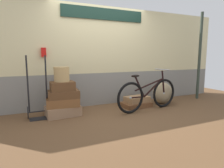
{
  "coord_description": "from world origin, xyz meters",
  "views": [
    {
      "loc": [
        -1.8,
        -3.86,
        1.27
      ],
      "look_at": [
        -0.0,
        0.11,
        0.63
      ],
      "focal_mm": 30.98,
      "sensor_mm": 36.0,
      "label": 1
    }
  ],
  "objects_px": {
    "suitcase_3": "(63,86)",
    "burlap_sack": "(163,93)",
    "suitcase_1": "(63,102)",
    "suitcase_5": "(137,99)",
    "luggage_trolley": "(38,103)",
    "wicker_basket": "(62,74)",
    "suitcase_0": "(63,111)",
    "suitcase_2": "(64,94)",
    "bicycle": "(148,95)",
    "suitcase_4": "(136,104)"
  },
  "relations": [
    {
      "from": "suitcase_3",
      "to": "burlap_sack",
      "type": "bearing_deg",
      "value": -0.98
    },
    {
      "from": "suitcase_1",
      "to": "suitcase_5",
      "type": "relative_size",
      "value": 1.14
    },
    {
      "from": "suitcase_5",
      "to": "luggage_trolley",
      "type": "relative_size",
      "value": 0.46
    },
    {
      "from": "suitcase_5",
      "to": "wicker_basket",
      "type": "relative_size",
      "value": 1.86
    },
    {
      "from": "suitcase_0",
      "to": "luggage_trolley",
      "type": "relative_size",
      "value": 0.55
    },
    {
      "from": "suitcase_5",
      "to": "suitcase_1",
      "type": "bearing_deg",
      "value": 173.58
    },
    {
      "from": "luggage_trolley",
      "to": "burlap_sack",
      "type": "height_order",
      "value": "luggage_trolley"
    },
    {
      "from": "suitcase_2",
      "to": "wicker_basket",
      "type": "distance_m",
      "value": 0.42
    },
    {
      "from": "suitcase_3",
      "to": "wicker_basket",
      "type": "distance_m",
      "value": 0.25
    },
    {
      "from": "bicycle",
      "to": "suitcase_0",
      "type": "bearing_deg",
      "value": 168.28
    },
    {
      "from": "suitcase_5",
      "to": "wicker_basket",
      "type": "distance_m",
      "value": 1.97
    },
    {
      "from": "suitcase_3",
      "to": "burlap_sack",
      "type": "relative_size",
      "value": 0.86
    },
    {
      "from": "suitcase_4",
      "to": "burlap_sack",
      "type": "distance_m",
      "value": 0.85
    },
    {
      "from": "suitcase_1",
      "to": "suitcase_3",
      "type": "height_order",
      "value": "suitcase_3"
    },
    {
      "from": "suitcase_1",
      "to": "suitcase_4",
      "type": "height_order",
      "value": "suitcase_1"
    },
    {
      "from": "suitcase_5",
      "to": "luggage_trolley",
      "type": "xyz_separation_m",
      "value": [
        -2.33,
        0.04,
        0.13
      ]
    },
    {
      "from": "suitcase_2",
      "to": "suitcase_5",
      "type": "distance_m",
      "value": 1.84
    },
    {
      "from": "suitcase_1",
      "to": "luggage_trolley",
      "type": "bearing_deg",
      "value": 179.72
    },
    {
      "from": "suitcase_2",
      "to": "bicycle",
      "type": "xyz_separation_m",
      "value": [
        1.87,
        -0.39,
        -0.09
      ]
    },
    {
      "from": "suitcase_1",
      "to": "burlap_sack",
      "type": "relative_size",
      "value": 1.19
    },
    {
      "from": "luggage_trolley",
      "to": "burlap_sack",
      "type": "distance_m",
      "value": 3.1
    },
    {
      "from": "suitcase_0",
      "to": "suitcase_4",
      "type": "bearing_deg",
      "value": -4.83
    },
    {
      "from": "luggage_trolley",
      "to": "bicycle",
      "type": "distance_m",
      "value": 2.42
    },
    {
      "from": "suitcase_0",
      "to": "bicycle",
      "type": "distance_m",
      "value": 1.95
    },
    {
      "from": "suitcase_4",
      "to": "luggage_trolley",
      "type": "xyz_separation_m",
      "value": [
        -2.28,
        0.07,
        0.25
      ]
    },
    {
      "from": "suitcase_5",
      "to": "suitcase_3",
      "type": "bearing_deg",
      "value": 174.13
    },
    {
      "from": "suitcase_0",
      "to": "burlap_sack",
      "type": "relative_size",
      "value": 1.26
    },
    {
      "from": "suitcase_3",
      "to": "wicker_basket",
      "type": "xyz_separation_m",
      "value": [
        -0.01,
        0.02,
        0.25
      ]
    },
    {
      "from": "suitcase_0",
      "to": "burlap_sack",
      "type": "xyz_separation_m",
      "value": [
        2.62,
        -0.02,
        0.18
      ]
    },
    {
      "from": "suitcase_5",
      "to": "suitcase_0",
      "type": "bearing_deg",
      "value": 173.85
    },
    {
      "from": "suitcase_3",
      "to": "suitcase_0",
      "type": "bearing_deg",
      "value": 114.68
    },
    {
      "from": "burlap_sack",
      "to": "suitcase_3",
      "type": "bearing_deg",
      "value": 179.82
    },
    {
      "from": "suitcase_2",
      "to": "bicycle",
      "type": "relative_size",
      "value": 0.36
    },
    {
      "from": "wicker_basket",
      "to": "burlap_sack",
      "type": "bearing_deg",
      "value": -0.52
    },
    {
      "from": "suitcase_2",
      "to": "wicker_basket",
      "type": "xyz_separation_m",
      "value": [
        -0.02,
        0.01,
        0.42
      ]
    },
    {
      "from": "suitcase_4",
      "to": "suitcase_2",
      "type": "bearing_deg",
      "value": 175.72
    },
    {
      "from": "suitcase_2",
      "to": "bicycle",
      "type": "distance_m",
      "value": 1.91
    },
    {
      "from": "suitcase_2",
      "to": "suitcase_5",
      "type": "relative_size",
      "value": 1.08
    },
    {
      "from": "suitcase_1",
      "to": "luggage_trolley",
      "type": "xyz_separation_m",
      "value": [
        -0.48,
        0.05,
        0.01
      ]
    },
    {
      "from": "suitcase_3",
      "to": "suitcase_2",
      "type": "bearing_deg",
      "value": 17.34
    },
    {
      "from": "suitcase_4",
      "to": "burlap_sack",
      "type": "relative_size",
      "value": 1.25
    },
    {
      "from": "suitcase_4",
      "to": "suitcase_1",
      "type": "bearing_deg",
      "value": 175.35
    },
    {
      "from": "suitcase_1",
      "to": "suitcase_3",
      "type": "relative_size",
      "value": 1.38
    },
    {
      "from": "suitcase_2",
      "to": "suitcase_1",
      "type": "bearing_deg",
      "value": 154.49
    },
    {
      "from": "suitcase_2",
      "to": "suitcase_0",
      "type": "bearing_deg",
      "value": 176.76
    },
    {
      "from": "burlap_sack",
      "to": "bicycle",
      "type": "distance_m",
      "value": 0.82
    },
    {
      "from": "burlap_sack",
      "to": "bicycle",
      "type": "xyz_separation_m",
      "value": [
        -0.73,
        -0.37,
        0.09
      ]
    },
    {
      "from": "suitcase_4",
      "to": "luggage_trolley",
      "type": "relative_size",
      "value": 0.55
    },
    {
      "from": "burlap_sack",
      "to": "bicycle",
      "type": "relative_size",
      "value": 0.33
    },
    {
      "from": "suitcase_2",
      "to": "suitcase_5",
      "type": "height_order",
      "value": "suitcase_2"
    }
  ]
}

